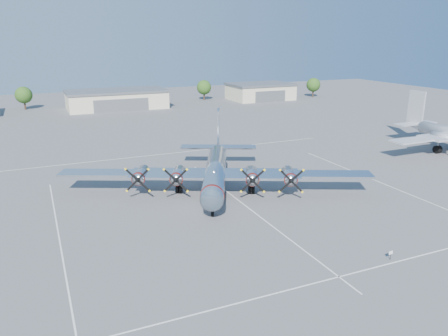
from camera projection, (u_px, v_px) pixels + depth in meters
name	position (u px, v px, depth m)	size (l,w,h in m)	color
ground	(234.00, 197.00, 57.63)	(260.00, 260.00, 0.00)	#4E4E50
parking_lines	(239.00, 201.00, 56.09)	(60.00, 50.08, 0.01)	silver
hangar_center	(117.00, 99.00, 128.72)	(28.60, 14.60, 5.40)	beige
hangar_east	(260.00, 91.00, 147.21)	(20.60, 14.60, 5.40)	beige
tree_west	(24.00, 95.00, 125.70)	(4.80, 4.80, 6.64)	#382619
tree_east	(204.00, 87.00, 145.14)	(4.80, 4.80, 6.64)	#382619
tree_far_east	(313.00, 85.00, 152.76)	(4.80, 4.80, 6.64)	#382619
main_bomber_b29	(216.00, 189.00, 60.61)	(41.38, 28.30, 9.15)	silver
info_placard	(391.00, 254.00, 41.14)	(0.47, 0.06, 0.90)	black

